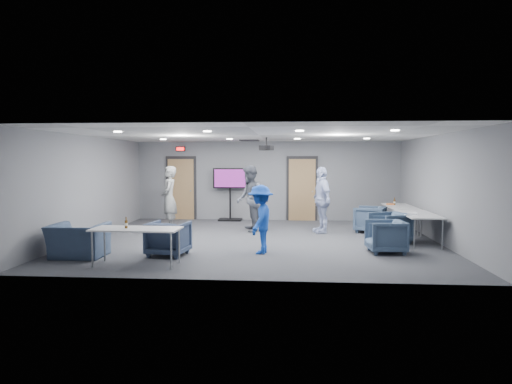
# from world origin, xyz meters

# --- Properties ---
(floor) EXTENTS (9.00, 9.00, 0.00)m
(floor) POSITION_xyz_m (0.00, 0.00, 0.00)
(floor) COLOR #37383E
(floor) RESTS_ON ground
(ceiling) EXTENTS (9.00, 9.00, 0.00)m
(ceiling) POSITION_xyz_m (0.00, 0.00, 2.70)
(ceiling) COLOR silver
(ceiling) RESTS_ON wall_back
(wall_back) EXTENTS (9.00, 0.02, 2.70)m
(wall_back) POSITION_xyz_m (0.00, 4.00, 1.35)
(wall_back) COLOR slate
(wall_back) RESTS_ON floor
(wall_front) EXTENTS (9.00, 0.02, 2.70)m
(wall_front) POSITION_xyz_m (0.00, -4.00, 1.35)
(wall_front) COLOR slate
(wall_front) RESTS_ON floor
(wall_left) EXTENTS (0.02, 8.00, 2.70)m
(wall_left) POSITION_xyz_m (-4.50, 0.00, 1.35)
(wall_left) COLOR slate
(wall_left) RESTS_ON floor
(wall_right) EXTENTS (0.02, 8.00, 2.70)m
(wall_right) POSITION_xyz_m (4.50, 0.00, 1.35)
(wall_right) COLOR slate
(wall_right) RESTS_ON floor
(door_left) EXTENTS (1.06, 0.17, 2.24)m
(door_left) POSITION_xyz_m (-3.00, 3.95, 1.07)
(door_left) COLOR black
(door_left) RESTS_ON wall_back
(door_right) EXTENTS (1.06, 0.17, 2.24)m
(door_right) POSITION_xyz_m (1.20, 3.95, 1.07)
(door_right) COLOR black
(door_right) RESTS_ON wall_back
(exit_sign) EXTENTS (0.32, 0.08, 0.16)m
(exit_sign) POSITION_xyz_m (-3.00, 3.93, 2.45)
(exit_sign) COLOR black
(exit_sign) RESTS_ON wall_back
(hvac_diffuser) EXTENTS (0.60, 0.60, 0.03)m
(hvac_diffuser) POSITION_xyz_m (-0.50, 2.80, 2.69)
(hvac_diffuser) COLOR black
(hvac_diffuser) RESTS_ON ceiling
(downlights) EXTENTS (6.18, 3.78, 0.02)m
(downlights) POSITION_xyz_m (0.00, 0.00, 2.68)
(downlights) COLOR white
(downlights) RESTS_ON ceiling
(person_a) EXTENTS (0.57, 0.76, 1.89)m
(person_a) POSITION_xyz_m (-2.74, 1.41, 0.94)
(person_a) COLOR gray
(person_a) RESTS_ON floor
(person_b) EXTENTS (0.89, 1.05, 1.91)m
(person_b) POSITION_xyz_m (-0.38, 1.42, 0.96)
(person_b) COLOR #525763
(person_b) RESTS_ON floor
(person_c) EXTENTS (0.75, 1.18, 1.87)m
(person_c) POSITION_xyz_m (1.69, 1.35, 0.94)
(person_c) COLOR silver
(person_c) RESTS_ON floor
(person_d) EXTENTS (0.72, 1.06, 1.52)m
(person_d) POSITION_xyz_m (0.16, -1.69, 0.76)
(person_d) COLOR #1B46B1
(person_d) RESTS_ON floor
(chair_right_a) EXTENTS (1.05, 1.04, 0.75)m
(chair_right_a) POSITION_xyz_m (3.08, 1.52, 0.37)
(chair_right_a) COLOR #3A4C65
(chair_right_a) RESTS_ON floor
(chair_right_b) EXTENTS (1.09, 1.08, 0.77)m
(chair_right_b) POSITION_xyz_m (3.30, -0.16, 0.38)
(chair_right_b) COLOR #35465C
(chair_right_b) RESTS_ON floor
(chair_right_c) EXTENTS (0.86, 0.84, 0.74)m
(chair_right_c) POSITION_xyz_m (2.93, -1.42, 0.37)
(chair_right_c) COLOR #3A4C64
(chair_right_c) RESTS_ON floor
(chair_front_a) EXTENTS (0.91, 0.93, 0.75)m
(chair_front_a) POSITION_xyz_m (-1.82, -2.07, 0.37)
(chair_front_a) COLOR #313D56
(chair_front_a) RESTS_ON floor
(chair_front_b) EXTENTS (1.10, 0.96, 0.71)m
(chair_front_b) POSITION_xyz_m (-3.67, -2.40, 0.36)
(chair_front_b) COLOR #394963
(chair_front_b) RESTS_ON floor
(table_right_a) EXTENTS (0.75, 1.79, 0.73)m
(table_right_a) POSITION_xyz_m (4.00, 1.84, 0.68)
(table_right_a) COLOR #B4B6B9
(table_right_a) RESTS_ON floor
(table_right_b) EXTENTS (0.79, 1.90, 0.73)m
(table_right_b) POSITION_xyz_m (4.00, -0.06, 0.69)
(table_right_b) COLOR #B4B6B9
(table_right_b) RESTS_ON floor
(table_front_left) EXTENTS (1.74, 0.76, 0.73)m
(table_front_left) POSITION_xyz_m (-2.20, -3.00, 0.68)
(table_front_left) COLOR #B4B6B9
(table_front_left) RESTS_ON floor
(bottle_front) EXTENTS (0.06, 0.06, 0.23)m
(bottle_front) POSITION_xyz_m (-2.40, -3.02, 0.81)
(bottle_front) COLOR #5B380F
(bottle_front) RESTS_ON table_front_left
(bottle_right) EXTENTS (0.06, 0.06, 0.23)m
(bottle_right) POSITION_xyz_m (3.90, 2.13, 0.81)
(bottle_right) COLOR #5B380F
(bottle_right) RESTS_ON table_right_a
(snack_box) EXTENTS (0.23, 0.18, 0.05)m
(snack_box) POSITION_xyz_m (3.79, 2.15, 0.75)
(snack_box) COLOR #D26A34
(snack_box) RESTS_ON table_right_a
(wrapper) EXTENTS (0.27, 0.22, 0.05)m
(wrapper) POSITION_xyz_m (3.78, -0.34, 0.76)
(wrapper) COLOR silver
(wrapper) RESTS_ON table_right_b
(tv_stand) EXTENTS (1.17, 0.56, 1.80)m
(tv_stand) POSITION_xyz_m (-1.25, 3.75, 1.02)
(tv_stand) COLOR black
(tv_stand) RESTS_ON floor
(projector) EXTENTS (0.41, 0.37, 0.36)m
(projector) POSITION_xyz_m (0.14, 0.96, 2.40)
(projector) COLOR black
(projector) RESTS_ON ceiling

